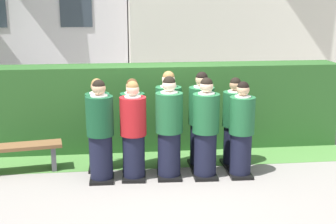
{
  "coord_description": "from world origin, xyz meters",
  "views": [
    {
      "loc": [
        -0.84,
        -7.06,
        2.86
      ],
      "look_at": [
        0.0,
        0.25,
        1.05
      ],
      "focal_mm": 49.36,
      "sensor_mm": 36.0,
      "label": 1
    }
  ],
  "objects_px": {
    "student_front_row_3": "(206,131)",
    "wooden_bench": "(19,152)",
    "student_rear_row_4": "(234,124)",
    "student_rear_row_0": "(98,127)",
    "student_front_row_2": "(169,130)",
    "student_front_row_4": "(241,132)",
    "student_front_row_0": "(100,133)",
    "student_rear_row_2": "(168,122)",
    "student_rear_row_3": "(201,122)",
    "student_rear_row_1": "(133,127)",
    "student_in_red_blazer": "(133,133)"
  },
  "relations": [
    {
      "from": "student_front_row_3",
      "to": "wooden_bench",
      "type": "distance_m",
      "value": 3.15
    },
    {
      "from": "student_rear_row_4",
      "to": "student_rear_row_0",
      "type": "bearing_deg",
      "value": 178.26
    },
    {
      "from": "student_front_row_2",
      "to": "student_front_row_4",
      "type": "height_order",
      "value": "student_front_row_2"
    },
    {
      "from": "student_front_row_0",
      "to": "student_rear_row_2",
      "type": "xyz_separation_m",
      "value": [
        1.14,
        0.48,
        0.02
      ]
    },
    {
      "from": "student_front_row_4",
      "to": "student_rear_row_4",
      "type": "xyz_separation_m",
      "value": [
        0.01,
        0.5,
        -0.01
      ]
    },
    {
      "from": "student_front_row_3",
      "to": "student_rear_row_2",
      "type": "relative_size",
      "value": 0.98
    },
    {
      "from": "student_front_row_4",
      "to": "student_rear_row_0",
      "type": "bearing_deg",
      "value": 166.16
    },
    {
      "from": "student_rear_row_2",
      "to": "student_front_row_0",
      "type": "bearing_deg",
      "value": -157.15
    },
    {
      "from": "student_front_row_4",
      "to": "student_rear_row_4",
      "type": "bearing_deg",
      "value": 89.23
    },
    {
      "from": "student_front_row_3",
      "to": "student_front_row_4",
      "type": "bearing_deg",
      "value": -2.34
    },
    {
      "from": "student_rear_row_2",
      "to": "student_rear_row_3",
      "type": "bearing_deg",
      "value": -2.14
    },
    {
      "from": "student_rear_row_1",
      "to": "student_rear_row_2",
      "type": "relative_size",
      "value": 0.93
    },
    {
      "from": "student_rear_row_4",
      "to": "wooden_bench",
      "type": "relative_size",
      "value": 1.09
    },
    {
      "from": "student_front_row_3",
      "to": "student_rear_row_4",
      "type": "distance_m",
      "value": 0.76
    },
    {
      "from": "student_front_row_2",
      "to": "wooden_bench",
      "type": "bearing_deg",
      "value": 168.07
    },
    {
      "from": "student_front_row_0",
      "to": "student_front_row_3",
      "type": "distance_m",
      "value": 1.69
    },
    {
      "from": "student_rear_row_3",
      "to": "student_rear_row_4",
      "type": "bearing_deg",
      "value": -2.25
    },
    {
      "from": "student_front_row_4",
      "to": "wooden_bench",
      "type": "relative_size",
      "value": 1.1
    },
    {
      "from": "student_rear_row_4",
      "to": "wooden_bench",
      "type": "xyz_separation_m",
      "value": [
        -3.66,
        0.09,
        -0.4
      ]
    },
    {
      "from": "student_front_row_4",
      "to": "student_rear_row_4",
      "type": "height_order",
      "value": "student_front_row_4"
    },
    {
      "from": "student_in_red_blazer",
      "to": "student_rear_row_0",
      "type": "bearing_deg",
      "value": 139.08
    },
    {
      "from": "student_front_row_0",
      "to": "student_rear_row_3",
      "type": "relative_size",
      "value": 0.99
    },
    {
      "from": "student_front_row_3",
      "to": "student_rear_row_0",
      "type": "bearing_deg",
      "value": 162.46
    },
    {
      "from": "student_rear_row_2",
      "to": "wooden_bench",
      "type": "relative_size",
      "value": 1.17
    },
    {
      "from": "student_in_red_blazer",
      "to": "student_front_row_2",
      "type": "distance_m",
      "value": 0.58
    },
    {
      "from": "wooden_bench",
      "to": "student_rear_row_3",
      "type": "bearing_deg",
      "value": -1.3
    },
    {
      "from": "student_front_row_0",
      "to": "student_rear_row_4",
      "type": "bearing_deg",
      "value": 10.86
    },
    {
      "from": "student_front_row_0",
      "to": "student_front_row_4",
      "type": "height_order",
      "value": "student_front_row_0"
    },
    {
      "from": "student_rear_row_0",
      "to": "student_front_row_2",
      "type": "bearing_deg",
      "value": -23.66
    },
    {
      "from": "student_front_row_4",
      "to": "student_rear_row_3",
      "type": "height_order",
      "value": "student_rear_row_3"
    },
    {
      "from": "student_rear_row_2",
      "to": "student_rear_row_4",
      "type": "bearing_deg",
      "value": -2.19
    },
    {
      "from": "student_front_row_0",
      "to": "wooden_bench",
      "type": "distance_m",
      "value": 1.54
    },
    {
      "from": "student_front_row_2",
      "to": "student_front_row_3",
      "type": "bearing_deg",
      "value": -4.5
    },
    {
      "from": "student_front_row_0",
      "to": "student_rear_row_2",
      "type": "bearing_deg",
      "value": 22.85
    },
    {
      "from": "student_in_red_blazer",
      "to": "student_front_row_2",
      "type": "xyz_separation_m",
      "value": [
        0.57,
        -0.01,
        0.03
      ]
    },
    {
      "from": "student_front_row_0",
      "to": "student_rear_row_0",
      "type": "distance_m",
      "value": 0.51
    },
    {
      "from": "student_front_row_0",
      "to": "student_front_row_2",
      "type": "xyz_separation_m",
      "value": [
        1.1,
        0.01,
        0.02
      ]
    },
    {
      "from": "student_rear_row_0",
      "to": "student_rear_row_2",
      "type": "bearing_deg",
      "value": -1.31
    },
    {
      "from": "student_front_row_4",
      "to": "student_rear_row_0",
      "type": "relative_size",
      "value": 1.0
    },
    {
      "from": "wooden_bench",
      "to": "student_rear_row_1",
      "type": "bearing_deg",
      "value": -1.68
    },
    {
      "from": "student_front_row_2",
      "to": "student_rear_row_1",
      "type": "bearing_deg",
      "value": 140.44
    },
    {
      "from": "student_front_row_4",
      "to": "student_rear_row_0",
      "type": "distance_m",
      "value": 2.39
    },
    {
      "from": "student_front_row_0",
      "to": "student_in_red_blazer",
      "type": "relative_size",
      "value": 1.02
    },
    {
      "from": "student_rear_row_3",
      "to": "student_front_row_2",
      "type": "bearing_deg",
      "value": -143.28
    },
    {
      "from": "student_front_row_0",
      "to": "student_rear_row_1",
      "type": "distance_m",
      "value": 0.71
    },
    {
      "from": "student_front_row_2",
      "to": "student_rear_row_0",
      "type": "distance_m",
      "value": 1.25
    },
    {
      "from": "student_in_red_blazer",
      "to": "student_rear_row_2",
      "type": "distance_m",
      "value": 0.78
    },
    {
      "from": "student_front_row_4",
      "to": "student_in_red_blazer",
      "type": "bearing_deg",
      "value": 177.46
    },
    {
      "from": "student_front_row_2",
      "to": "student_rear_row_3",
      "type": "bearing_deg",
      "value": 36.72
    },
    {
      "from": "student_front_row_4",
      "to": "student_rear_row_1",
      "type": "xyz_separation_m",
      "value": [
        -1.74,
        0.54,
        -0.01
      ]
    }
  ]
}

